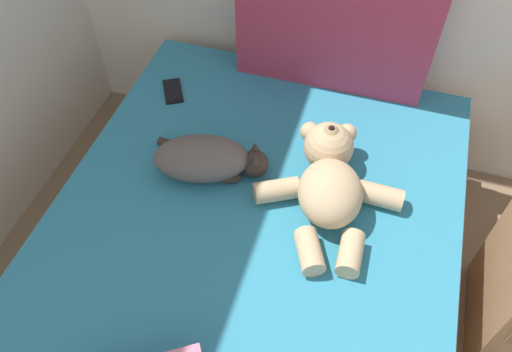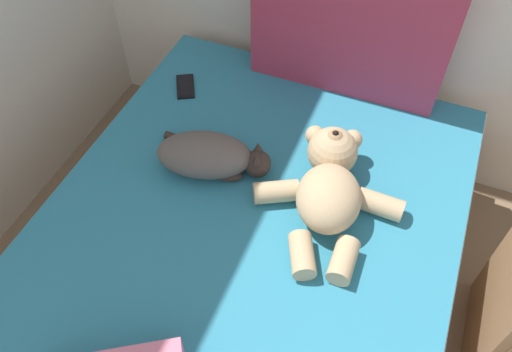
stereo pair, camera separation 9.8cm
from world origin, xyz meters
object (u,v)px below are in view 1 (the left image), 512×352
(cell_phone, at_px, (173,91))
(patterned_cushion, at_px, (335,25))
(cat, at_px, (207,159))
(bed, at_px, (245,280))
(teddy_bear, at_px, (329,180))

(cell_phone, bearing_deg, patterned_cushion, 24.50)
(patterned_cushion, xyz_separation_m, cell_phone, (-0.60, -0.27, -0.26))
(cell_phone, bearing_deg, cat, -51.25)
(bed, height_order, cat, cat)
(bed, bearing_deg, teddy_bear, 50.84)
(cat, xyz_separation_m, cell_phone, (-0.29, 0.37, -0.07))
(cat, bearing_deg, bed, -48.90)
(bed, xyz_separation_m, cell_phone, (-0.51, 0.61, 0.27))
(bed, height_order, patterned_cushion, patterned_cushion)
(patterned_cushion, relative_size, teddy_bear, 1.29)
(cat, height_order, teddy_bear, teddy_bear)
(bed, relative_size, cat, 4.41)
(teddy_bear, relative_size, cell_phone, 3.65)
(bed, distance_m, cat, 0.47)
(teddy_bear, xyz_separation_m, cell_phone, (-0.73, 0.34, -0.08))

